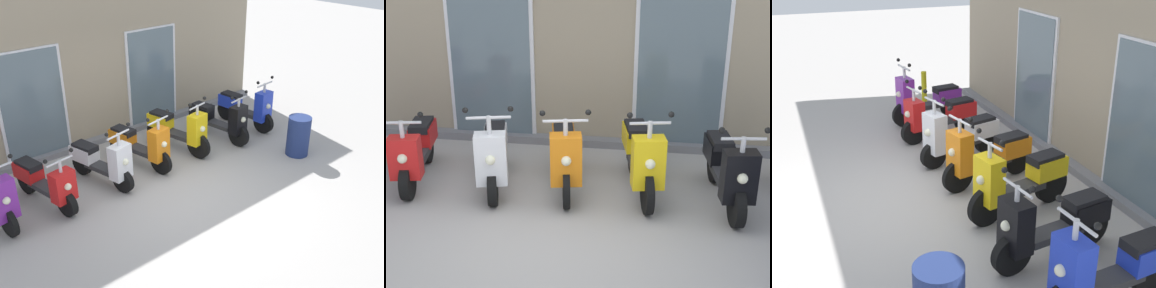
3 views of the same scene
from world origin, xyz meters
The scene contains 7 objects.
ground_plane centered at (0.00, 0.00, 0.00)m, with size 40.00×40.00×0.00m, color #A8A39E.
storefront_facade centered at (0.00, 3.06, 1.80)m, with size 9.11×0.50×3.72m.
scooter_red centered at (-2.03, 1.28, 0.43)m, with size 0.67×1.57×1.15m.
scooter_white centered at (-0.93, 1.24, 0.47)m, with size 0.72×1.51×1.27m.
scooter_orange centered at (-0.02, 1.34, 0.49)m, with size 0.70×1.60×1.25m.
scooter_yellow centered at (0.96, 1.36, 0.51)m, with size 0.67×1.65×1.27m.
scooter_black centered at (2.02, 1.24, 0.46)m, with size 0.61×1.64×1.20m.
Camera 2 is at (1.16, -5.13, 3.35)m, focal length 52.13 mm.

